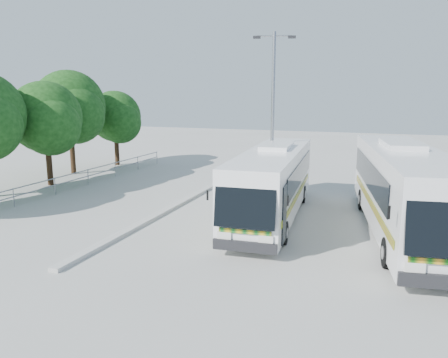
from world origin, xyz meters
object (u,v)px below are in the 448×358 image
at_px(tree_far_c, 47,117).
at_px(lamppost, 273,111).
at_px(tree_far_d, 70,106).
at_px(coach_adjacent, 404,188).
at_px(coach_main, 273,181).
at_px(tree_far_e, 116,117).

xyz_separation_m(tree_far_c, lamppost, (14.12, 0.70, 0.59)).
height_order(tree_far_d, coach_adjacent, tree_far_d).
bearing_deg(coach_adjacent, tree_far_c, 163.22).
distance_m(tree_far_d, coach_main, 17.50).
xyz_separation_m(tree_far_e, lamppost, (14.63, -7.50, 0.96)).
height_order(tree_far_d, tree_far_e, tree_far_d).
xyz_separation_m(tree_far_d, tree_far_e, (0.68, 4.50, -0.93)).
bearing_deg(coach_adjacent, coach_main, 166.49).
bearing_deg(tree_far_e, lamppost, -27.15).
distance_m(tree_far_c, tree_far_d, 3.93).
xyz_separation_m(tree_far_d, coach_adjacent, (21.73, -6.46, -2.90)).
bearing_deg(lamppost, tree_far_d, 152.75).
bearing_deg(tree_far_d, tree_far_c, -72.17).
distance_m(coach_main, coach_adjacent, 5.61).
bearing_deg(tree_far_d, coach_adjacent, -16.55).
relative_size(tree_far_e, coach_main, 0.51).
xyz_separation_m(tree_far_d, lamppost, (15.31, -3.00, 0.03)).
relative_size(tree_far_e, lamppost, 0.67).
relative_size(tree_far_c, tree_far_d, 0.88).
height_order(coach_adjacent, lamppost, lamppost).
xyz_separation_m(coach_adjacent, lamppost, (-6.42, 3.46, 2.93)).
bearing_deg(tree_far_e, coach_adjacent, -27.50).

